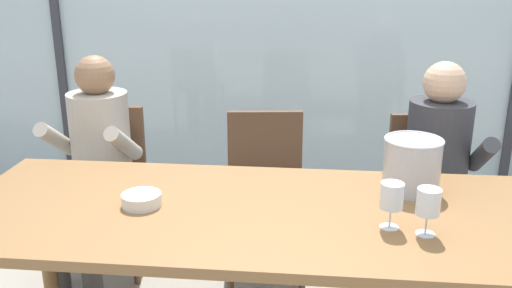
{
  "coord_description": "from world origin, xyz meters",
  "views": [
    {
      "loc": [
        0.24,
        -1.97,
        1.68
      ],
      "look_at": [
        0.0,
        0.35,
        0.92
      ],
      "focal_mm": 39.03,
      "sensor_mm": 36.0,
      "label": 1
    }
  ],
  "objects_px": {
    "ice_bucket_primary": "(412,164)",
    "tasting_bowl": "(142,200)",
    "person_beige_jumper": "(95,154)",
    "chair_near_curtain": "(106,175)",
    "chair_left_of_center": "(265,181)",
    "wine_glass_near_bucket": "(392,198)",
    "dining_table": "(247,226)",
    "chair_center": "(429,185)",
    "wine_glass_by_left_taster": "(428,204)",
    "person_charcoal_jacket": "(439,166)"
  },
  "relations": [
    {
      "from": "person_beige_jumper",
      "to": "wine_glass_by_left_taster",
      "type": "relative_size",
      "value": 7.0
    },
    {
      "from": "dining_table",
      "to": "wine_glass_near_bucket",
      "type": "relative_size",
      "value": 13.19
    },
    {
      "from": "chair_left_of_center",
      "to": "ice_bucket_primary",
      "type": "relative_size",
      "value": 3.7
    },
    {
      "from": "person_beige_jumper",
      "to": "wine_glass_by_left_taster",
      "type": "distance_m",
      "value": 1.8
    },
    {
      "from": "chair_center",
      "to": "ice_bucket_primary",
      "type": "distance_m",
      "value": 0.78
    },
    {
      "from": "person_beige_jumper",
      "to": "wine_glass_near_bucket",
      "type": "distance_m",
      "value": 1.68
    },
    {
      "from": "chair_near_curtain",
      "to": "tasting_bowl",
      "type": "xyz_separation_m",
      "value": [
        0.49,
        -0.89,
        0.26
      ]
    },
    {
      "from": "ice_bucket_primary",
      "to": "wine_glass_near_bucket",
      "type": "height_order",
      "value": "ice_bucket_primary"
    },
    {
      "from": "chair_left_of_center",
      "to": "dining_table",
      "type": "bearing_deg",
      "value": -96.43
    },
    {
      "from": "chair_near_curtain",
      "to": "chair_center",
      "type": "height_order",
      "value": "same"
    },
    {
      "from": "chair_near_curtain",
      "to": "chair_left_of_center",
      "type": "distance_m",
      "value": 0.91
    },
    {
      "from": "ice_bucket_primary",
      "to": "chair_near_curtain",
      "type": "bearing_deg",
      "value": 158.5
    },
    {
      "from": "wine_glass_by_left_taster",
      "to": "chair_near_curtain",
      "type": "bearing_deg",
      "value": 146.77
    },
    {
      "from": "person_charcoal_jacket",
      "to": "ice_bucket_primary",
      "type": "xyz_separation_m",
      "value": [
        -0.22,
        -0.48,
        0.18
      ]
    },
    {
      "from": "person_charcoal_jacket",
      "to": "chair_near_curtain",
      "type": "bearing_deg",
      "value": 178.04
    },
    {
      "from": "dining_table",
      "to": "person_charcoal_jacket",
      "type": "bearing_deg",
      "value": 39.65
    },
    {
      "from": "tasting_bowl",
      "to": "dining_table",
      "type": "bearing_deg",
      "value": 2.32
    },
    {
      "from": "tasting_bowl",
      "to": "wine_glass_near_bucket",
      "type": "distance_m",
      "value": 0.96
    },
    {
      "from": "dining_table",
      "to": "chair_near_curtain",
      "type": "height_order",
      "value": "chair_near_curtain"
    },
    {
      "from": "dining_table",
      "to": "chair_center",
      "type": "height_order",
      "value": "chair_center"
    },
    {
      "from": "chair_center",
      "to": "wine_glass_near_bucket",
      "type": "height_order",
      "value": "wine_glass_near_bucket"
    },
    {
      "from": "person_beige_jumper",
      "to": "chair_near_curtain",
      "type": "bearing_deg",
      "value": 95.63
    },
    {
      "from": "person_charcoal_jacket",
      "to": "wine_glass_near_bucket",
      "type": "bearing_deg",
      "value": -110.22
    },
    {
      "from": "chair_left_of_center",
      "to": "wine_glass_by_left_taster",
      "type": "height_order",
      "value": "wine_glass_by_left_taster"
    },
    {
      "from": "person_charcoal_jacket",
      "to": "ice_bucket_primary",
      "type": "bearing_deg",
      "value": -112.46
    },
    {
      "from": "dining_table",
      "to": "chair_near_curtain",
      "type": "relative_size",
      "value": 2.55
    },
    {
      "from": "chair_left_of_center",
      "to": "person_beige_jumper",
      "type": "relative_size",
      "value": 0.74
    },
    {
      "from": "chair_center",
      "to": "wine_glass_near_bucket",
      "type": "xyz_separation_m",
      "value": [
        -0.36,
        -1.02,
        0.35
      ]
    },
    {
      "from": "dining_table",
      "to": "person_beige_jumper",
      "type": "bearing_deg",
      "value": 141.0
    },
    {
      "from": "chair_left_of_center",
      "to": "chair_center",
      "type": "relative_size",
      "value": 1.0
    },
    {
      "from": "chair_center",
      "to": "ice_bucket_primary",
      "type": "xyz_separation_m",
      "value": [
        -0.23,
        -0.65,
        0.35
      ]
    },
    {
      "from": "person_beige_jumper",
      "to": "person_charcoal_jacket",
      "type": "relative_size",
      "value": 1.0
    },
    {
      "from": "dining_table",
      "to": "person_charcoal_jacket",
      "type": "xyz_separation_m",
      "value": [
        0.89,
        0.73,
        0.01
      ]
    },
    {
      "from": "chair_near_curtain",
      "to": "wine_glass_near_bucket",
      "type": "xyz_separation_m",
      "value": [
        1.44,
        -0.98,
        0.35
      ]
    },
    {
      "from": "chair_near_curtain",
      "to": "person_beige_jumper",
      "type": "relative_size",
      "value": 0.74
    },
    {
      "from": "tasting_bowl",
      "to": "wine_glass_near_bucket",
      "type": "relative_size",
      "value": 0.9
    },
    {
      "from": "person_beige_jumper",
      "to": "ice_bucket_primary",
      "type": "bearing_deg",
      "value": -12.25
    },
    {
      "from": "chair_left_of_center",
      "to": "wine_glass_near_bucket",
      "type": "relative_size",
      "value": 5.17
    },
    {
      "from": "ice_bucket_primary",
      "to": "tasting_bowl",
      "type": "distance_m",
      "value": 1.11
    },
    {
      "from": "person_beige_jumper",
      "to": "wine_glass_near_bucket",
      "type": "bearing_deg",
      "value": -25.58
    },
    {
      "from": "chair_center",
      "to": "person_beige_jumper",
      "type": "bearing_deg",
      "value": 178.2
    },
    {
      "from": "chair_left_of_center",
      "to": "tasting_bowl",
      "type": "relative_size",
      "value": 5.73
    },
    {
      "from": "person_beige_jumper",
      "to": "dining_table",
      "type": "bearing_deg",
      "value": -34.13
    },
    {
      "from": "dining_table",
      "to": "wine_glass_near_bucket",
      "type": "xyz_separation_m",
      "value": [
        0.53,
        -0.11,
        0.19
      ]
    },
    {
      "from": "chair_left_of_center",
      "to": "chair_center",
      "type": "distance_m",
      "value": 0.89
    },
    {
      "from": "chair_left_of_center",
      "to": "wine_glass_near_bucket",
      "type": "height_order",
      "value": "wine_glass_near_bucket"
    },
    {
      "from": "dining_table",
      "to": "chair_near_curtain",
      "type": "distance_m",
      "value": 1.27
    },
    {
      "from": "person_beige_jumper",
      "to": "tasting_bowl",
      "type": "xyz_separation_m",
      "value": [
        0.49,
        -0.75,
        0.09
      ]
    },
    {
      "from": "person_beige_jumper",
      "to": "tasting_bowl",
      "type": "bearing_deg",
      "value": -51.97
    },
    {
      "from": "chair_center",
      "to": "wine_glass_by_left_taster",
      "type": "distance_m",
      "value": 1.14
    }
  ]
}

